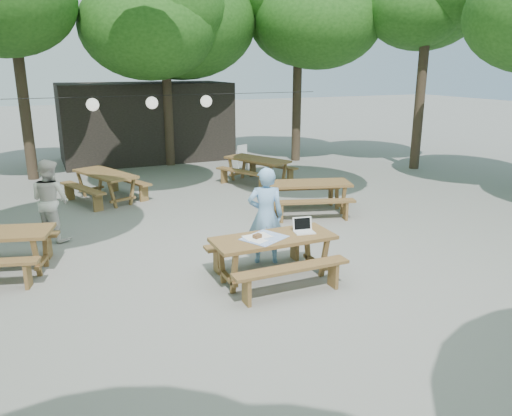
{
  "coord_description": "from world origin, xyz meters",
  "views": [
    {
      "loc": [
        -3.3,
        -8.22,
        3.43
      ],
      "look_at": [
        0.05,
        -0.66,
        1.05
      ],
      "focal_mm": 35.0,
      "sensor_mm": 36.0,
      "label": 1
    }
  ],
  "objects": [
    {
      "name": "laptop",
      "position": [
        0.61,
        -1.34,
        0.81
      ],
      "size": [
        0.37,
        0.31,
        0.24
      ],
      "rotation": [
        0.0,
        0.0,
        -0.17
      ],
      "color": "white",
      "rests_on": "main_picnic_table"
    },
    {
      "name": "paper_lanterns",
      "position": [
        -0.19,
        6.0,
        2.4
      ],
      "size": [
        9.0,
        0.34,
        0.38
      ],
      "color": "black",
      "rests_on": "ground"
    },
    {
      "name": "picnic_table_far_w",
      "position": [
        -1.76,
        4.9,
        0.39
      ],
      "size": [
        2.17,
        2.35,
        0.75
      ],
      "rotation": [
        0.0,
        0.0,
        1.95
      ],
      "color": "brown",
      "rests_on": "ground"
    },
    {
      "name": "woman",
      "position": [
        0.26,
        -0.6,
        0.87
      ],
      "size": [
        0.74,
        0.62,
        1.74
      ],
      "primitive_type": "imported",
      "rotation": [
        0.0,
        0.0,
        2.77
      ],
      "color": "#7DAFE4",
      "rests_on": "ground"
    },
    {
      "name": "picnic_table_far_e",
      "position": [
        2.66,
        5.14,
        0.39
      ],
      "size": [
        2.24,
        2.39,
        0.75
      ],
      "rotation": [
        0.0,
        0.0,
        2.01
      ],
      "color": "brown",
      "rests_on": "ground"
    },
    {
      "name": "plastic_chair",
      "position": [
        2.94,
        6.67,
        0.26
      ],
      "size": [
        0.58,
        0.58,
        0.9
      ],
      "rotation": [
        0.0,
        0.0,
        0.43
      ],
      "color": "silver",
      "rests_on": "ground"
    },
    {
      "name": "main_picnic_table",
      "position": [
        0.05,
        -1.36,
        0.39
      ],
      "size": [
        2.0,
        1.58,
        0.75
      ],
      "color": "brown",
      "rests_on": "ground"
    },
    {
      "name": "picnic_table_ne",
      "position": [
        2.49,
        1.81,
        0.39
      ],
      "size": [
        2.28,
        2.06,
        0.75
      ],
      "rotation": [
        0.0,
        0.0,
        -0.29
      ],
      "color": "brown",
      "rests_on": "ground"
    },
    {
      "name": "second_person",
      "position": [
        -3.17,
        2.22,
        0.83
      ],
      "size": [
        1.0,
        1.02,
        1.66
      ],
      "primitive_type": "imported",
      "rotation": [
        0.0,
        0.0,
        2.29
      ],
      "color": "white",
      "rests_on": "ground"
    },
    {
      "name": "tabletop_clutter",
      "position": [
        -0.15,
        -1.35,
        0.76
      ],
      "size": [
        0.83,
        0.79,
        0.08
      ],
      "color": "#3968C4",
      "rests_on": "main_picnic_table"
    },
    {
      "name": "pavilion",
      "position": [
        0.5,
        10.5,
        1.4
      ],
      "size": [
        6.0,
        3.0,
        2.8
      ],
      "primitive_type": "cube",
      "color": "black",
      "rests_on": "ground"
    },
    {
      "name": "ground",
      "position": [
        0.0,
        0.0,
        0.0
      ],
      "size": [
        80.0,
        80.0,
        0.0
      ],
      "primitive_type": "plane",
      "color": "slate",
      "rests_on": "ground"
    }
  ]
}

